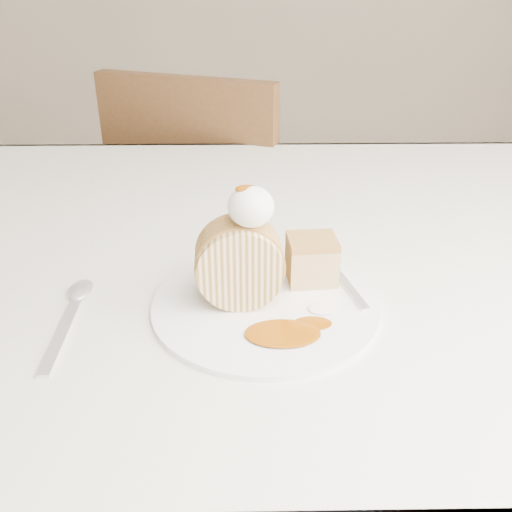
{
  "coord_description": "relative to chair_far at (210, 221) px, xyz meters",
  "views": [
    {
      "loc": [
        -0.05,
        -0.51,
        1.1
      ],
      "look_at": [
        -0.04,
        0.03,
        0.81
      ],
      "focal_mm": 40.0,
      "sensor_mm": 36.0,
      "label": 1
    }
  ],
  "objects": [
    {
      "name": "spoon",
      "position": [
        -0.1,
        -0.84,
        0.25
      ],
      "size": [
        0.03,
        0.16,
        0.0
      ],
      "primitive_type": "cube",
      "rotation": [
        0.0,
        0.0,
        0.02
      ],
      "color": "silver",
      "rests_on": "table"
    },
    {
      "name": "plate",
      "position": [
        0.11,
        -0.79,
        0.25
      ],
      "size": [
        0.27,
        0.27,
        0.01
      ],
      "primitive_type": "cylinder",
      "rotation": [
        0.0,
        0.0,
        0.08
      ],
      "color": "white",
      "rests_on": "table"
    },
    {
      "name": "caramel_drizzle",
      "position": [
        0.09,
        -0.78,
        0.4
      ],
      "size": [
        0.02,
        0.02,
        0.01
      ],
      "primitive_type": "ellipsoid",
      "color": "#874205",
      "rests_on": "whipped_cream"
    },
    {
      "name": "cake_chunk",
      "position": [
        0.17,
        -0.74,
        0.28
      ],
      "size": [
        0.06,
        0.06,
        0.05
      ],
      "primitive_type": "cube",
      "rotation": [
        0.0,
        0.0,
        0.08
      ],
      "color": "tan",
      "rests_on": "plate"
    },
    {
      "name": "roulade_slice",
      "position": [
        0.09,
        -0.78,
        0.3
      ],
      "size": [
        0.1,
        0.06,
        0.09
      ],
      "primitive_type": "cylinder",
      "rotation": [
        1.57,
        0.0,
        0.06
      ],
      "color": "beige",
      "rests_on": "plate"
    },
    {
      "name": "chair_far",
      "position": [
        0.0,
        0.0,
        0.0
      ],
      "size": [
        0.53,
        0.53,
        0.87
      ],
      "rotation": [
        0.0,
        0.0,
        2.77
      ],
      "color": "brown",
      "rests_on": "ground"
    },
    {
      "name": "fork",
      "position": [
        0.21,
        -0.75,
        0.26
      ],
      "size": [
        0.05,
        0.15,
        0.0
      ],
      "primitive_type": "cube",
      "rotation": [
        0.0,
        0.0,
        0.24
      ],
      "color": "silver",
      "rests_on": "plate"
    },
    {
      "name": "whipped_cream",
      "position": [
        0.1,
        -0.78,
        0.37
      ],
      "size": [
        0.05,
        0.05,
        0.04
      ],
      "primitive_type": "ellipsoid",
      "color": "white",
      "rests_on": "roulade_slice"
    },
    {
      "name": "table",
      "position": [
        0.14,
        -0.61,
        0.16
      ],
      "size": [
        1.4,
        0.9,
        0.75
      ],
      "color": "silver",
      "rests_on": "ground"
    },
    {
      "name": "caramel_pool",
      "position": [
        0.13,
        -0.85,
        0.26
      ],
      "size": [
        0.08,
        0.06,
        0.0
      ],
      "primitive_type": null,
      "rotation": [
        0.0,
        0.0,
        0.08
      ],
      "color": "#874205",
      "rests_on": "plate"
    }
  ]
}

